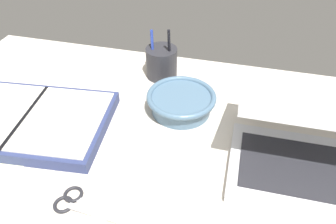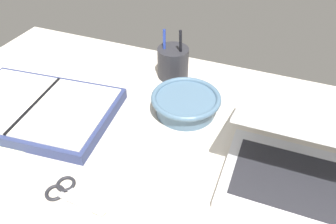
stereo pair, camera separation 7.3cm
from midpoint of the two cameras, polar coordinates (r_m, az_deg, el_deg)
name	(u,v)px [view 2 (the right image)]	position (r cm, az deg, el deg)	size (l,w,h in cm)	color
desk_top	(151,183)	(68.96, 0.02, -12.48)	(140.00, 100.00, 2.00)	beige
laptop	(321,167)	(72.13, 27.75, -8.65)	(36.03, 28.33, 16.13)	silver
bowl	(186,103)	(82.25, 5.65, 1.50)	(17.54, 17.54, 5.22)	slate
pen_cup	(173,62)	(95.14, 3.09, 8.56)	(8.96, 8.96, 15.22)	#28282D
planner	(36,109)	(87.31, -19.78, 0.44)	(41.03, 29.22, 3.34)	navy
scissors	(66,192)	(67.96, -14.44, -13.55)	(13.61, 7.96, 0.80)	#B7B7BC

